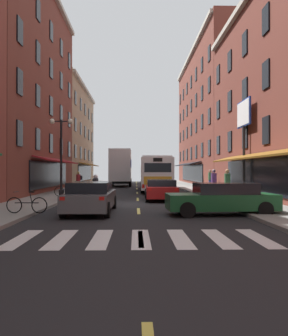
# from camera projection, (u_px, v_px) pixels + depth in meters

# --- Properties ---
(ground_plane) EXTENTS (34.80, 80.00, 0.10)m
(ground_plane) POSITION_uv_depth(u_px,v_px,m) (138.00, 205.00, 19.61)
(ground_plane) COLOR black
(lane_centre_dashes) EXTENTS (0.14, 73.90, 0.01)m
(lane_centre_dashes) POSITION_uv_depth(u_px,v_px,m) (138.00, 204.00, 19.36)
(lane_centre_dashes) COLOR #DBCC4C
(lane_centre_dashes) RESTS_ON ground
(crosswalk_near) EXTENTS (7.10, 2.80, 0.01)m
(crosswalk_near) POSITION_uv_depth(u_px,v_px,m) (141.00, 238.00, 9.61)
(crosswalk_near) COLOR silver
(crosswalk_near) RESTS_ON ground
(sidewalk_left) EXTENTS (3.00, 80.00, 0.14)m
(sidewalk_left) POSITION_uv_depth(u_px,v_px,m) (34.00, 203.00, 19.46)
(sidewalk_left) COLOR gray
(sidewalk_left) RESTS_ON ground
(sidewalk_right) EXTENTS (3.00, 80.00, 0.14)m
(sidewalk_right) POSITION_uv_depth(u_px,v_px,m) (241.00, 202.00, 19.75)
(sidewalk_right) COLOR gray
(sidewalk_right) RESTS_ON ground
(billboard_sign) EXTENTS (0.40, 2.61, 6.43)m
(billboard_sign) POSITION_uv_depth(u_px,v_px,m) (244.00, 124.00, 22.89)
(billboard_sign) COLOR black
(billboard_sign) RESTS_ON sidewalk_right
(transit_bus) EXTENTS (2.79, 11.29, 3.07)m
(transit_bus) POSITION_uv_depth(u_px,v_px,m) (155.00, 173.00, 31.99)
(transit_bus) COLOR white
(transit_bus) RESTS_ON ground
(box_truck) EXTENTS (2.49, 6.78, 4.28)m
(box_truck) POSITION_uv_depth(u_px,v_px,m) (121.00, 168.00, 40.39)
(box_truck) COLOR white
(box_truck) RESTS_ON ground
(sedan_near) EXTENTS (2.05, 4.81, 1.38)m
(sedan_near) POSITION_uv_depth(u_px,v_px,m) (91.00, 197.00, 15.40)
(sedan_near) COLOR #515154
(sedan_near) RESTS_ON ground
(sedan_mid) EXTENTS (4.65, 2.04, 1.36)m
(sedan_mid) POSITION_uv_depth(u_px,v_px,m) (222.00, 199.00, 14.68)
(sedan_mid) COLOR #144723
(sedan_mid) RESTS_ON ground
(sedan_far) EXTENTS (2.06, 4.50, 1.31)m
(sedan_far) POSITION_uv_depth(u_px,v_px,m) (161.00, 189.00, 21.91)
(sedan_far) COLOR maroon
(sedan_far) RESTS_ON ground
(motorcycle_rider) EXTENTS (0.62, 2.07, 1.66)m
(motorcycle_rider) POSITION_uv_depth(u_px,v_px,m) (96.00, 191.00, 19.96)
(motorcycle_rider) COLOR black
(motorcycle_rider) RESTS_ON ground
(bicycle_near) EXTENTS (1.71, 0.48, 0.91)m
(bicycle_near) POSITION_uv_depth(u_px,v_px,m) (27.00, 204.00, 14.13)
(bicycle_near) COLOR black
(bicycle_near) RESTS_ON sidewalk_left
(bicycle_mid) EXTENTS (1.70, 0.48, 0.91)m
(bicycle_mid) POSITION_uv_depth(u_px,v_px,m) (67.00, 191.00, 23.62)
(bicycle_mid) COLOR black
(bicycle_mid) RESTS_ON sidewalk_left
(pedestrian_near) EXTENTS (0.52, 0.44, 1.65)m
(pedestrian_near) POSITION_uv_depth(u_px,v_px,m) (79.00, 181.00, 29.29)
(pedestrian_near) COLOR maroon
(pedestrian_near) RESTS_ON sidewalk_left
(pedestrian_mid) EXTENTS (0.36, 0.36, 1.84)m
(pedestrian_mid) POSITION_uv_depth(u_px,v_px,m) (210.00, 179.00, 31.46)
(pedestrian_mid) COLOR navy
(pedestrian_mid) RESTS_ON sidewalk_right
(pedestrian_far) EXTENTS (0.36, 0.36, 1.84)m
(pedestrian_far) POSITION_uv_depth(u_px,v_px,m) (227.00, 184.00, 20.54)
(pedestrian_far) COLOR #4C4C51
(pedestrian_far) RESTS_ON sidewalk_right
(pedestrian_rear) EXTENTS (0.36, 0.36, 1.84)m
(pedestrian_rear) POSITION_uv_depth(u_px,v_px,m) (214.00, 183.00, 22.52)
(pedestrian_rear) COLOR black
(pedestrian_rear) RESTS_ON sidewalk_right
(street_lamp_twin) EXTENTS (1.42, 0.32, 4.87)m
(street_lamp_twin) POSITION_uv_depth(u_px,v_px,m) (61.00, 155.00, 20.72)
(street_lamp_twin) COLOR black
(street_lamp_twin) RESTS_ON sidewalk_left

